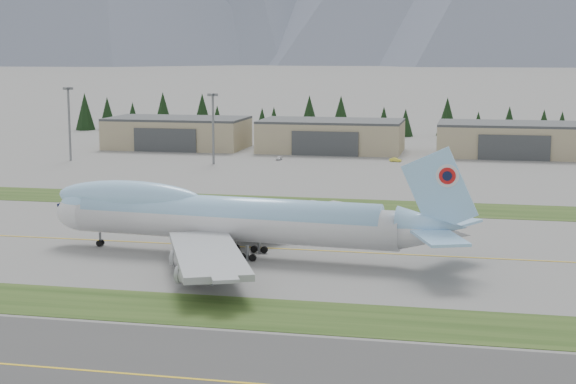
% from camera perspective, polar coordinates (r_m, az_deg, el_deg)
% --- Properties ---
extents(ground, '(7000.00, 7000.00, 0.00)m').
position_cam_1_polar(ground, '(153.46, -0.48, -3.69)').
color(ground, slate).
rests_on(ground, ground).
extents(grass_strip_near, '(400.00, 14.00, 0.08)m').
position_cam_1_polar(grass_strip_near, '(117.84, -4.46, -7.70)').
color(grass_strip_near, '#263F16').
rests_on(grass_strip_near, ground).
extents(grass_strip_far, '(400.00, 18.00, 0.08)m').
position_cam_1_polar(grass_strip_far, '(196.81, 2.31, -0.84)').
color(grass_strip_far, '#263F16').
rests_on(grass_strip_far, ground).
extents(asphalt_taxiway, '(400.00, 32.00, 0.04)m').
position_cam_1_polar(asphalt_taxiway, '(96.27, -8.55, -11.70)').
color(asphalt_taxiway, '#363636').
rests_on(asphalt_taxiway, ground).
extents(taxiway_line_main, '(400.00, 0.40, 0.02)m').
position_cam_1_polar(taxiway_line_main, '(153.46, -0.48, -3.69)').
color(taxiway_line_main, yellow).
rests_on(taxiway_line_main, ground).
extents(taxiway_line_near, '(400.00, 0.40, 0.02)m').
position_cam_1_polar(taxiway_line_near, '(96.27, -8.55, -11.70)').
color(taxiway_line_near, yellow).
rests_on(taxiway_line_near, ground).
extents(boeing_747_freighter, '(74.28, 63.86, 19.55)m').
position_cam_1_polar(boeing_747_freighter, '(147.79, -3.82, -1.66)').
color(boeing_747_freighter, silver).
rests_on(boeing_747_freighter, ground).
extents(hangar_left, '(48.00, 26.60, 10.80)m').
position_cam_1_polar(hangar_left, '(314.45, -7.15, 3.83)').
color(hangar_left, tan).
rests_on(hangar_left, ground).
extents(hangar_center, '(48.00, 26.60, 10.80)m').
position_cam_1_polar(hangar_center, '(301.15, 2.81, 3.66)').
color(hangar_center, tan).
rests_on(hangar_center, ground).
extents(hangar_right, '(48.00, 26.60, 10.80)m').
position_cam_1_polar(hangar_right, '(297.75, 14.31, 3.32)').
color(hangar_right, tan).
rests_on(hangar_right, ground).
extents(floodlight_masts, '(191.71, 9.09, 22.88)m').
position_cam_1_polar(floodlight_masts, '(258.42, 6.92, 4.94)').
color(floodlight_masts, slate).
rests_on(floodlight_masts, ground).
extents(service_vehicle_a, '(1.62, 3.64, 1.22)m').
position_cam_1_polar(service_vehicle_a, '(277.59, -0.58, 2.08)').
color(service_vehicle_a, white).
rests_on(service_vehicle_a, ground).
extents(service_vehicle_b, '(3.96, 2.22, 1.24)m').
position_cam_1_polar(service_vehicle_b, '(275.30, 6.95, 1.96)').
color(service_vehicle_b, yellow).
rests_on(service_vehicle_b, ground).
extents(conifer_belt, '(273.24, 15.70, 16.86)m').
position_cam_1_polar(conifer_belt, '(361.79, 4.72, 4.83)').
color(conifer_belt, black).
rests_on(conifer_belt, ground).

